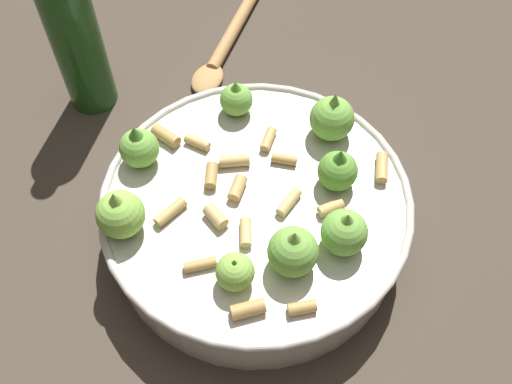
{
  "coord_description": "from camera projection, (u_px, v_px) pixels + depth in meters",
  "views": [
    {
      "loc": [
        0.02,
        -0.3,
        0.51
      ],
      "look_at": [
        0.0,
        0.0,
        0.07
      ],
      "focal_mm": 41.05,
      "sensor_mm": 36.0,
      "label": 1
    }
  ],
  "objects": [
    {
      "name": "cooking_pan",
      "position": [
        256.0,
        211.0,
        0.56
      ],
      "size": [
        0.29,
        0.29,
        0.12
      ],
      "color": "beige",
      "rests_on": "ground"
    },
    {
      "name": "ground_plane",
      "position": [
        256.0,
        231.0,
        0.59
      ],
      "size": [
        2.4,
        2.4,
        0.0
      ],
      "primitive_type": "plane",
      "color": "#42382D"
    },
    {
      "name": "wooden_spoon",
      "position": [
        233.0,
        31.0,
        0.75
      ],
      "size": [
        0.1,
        0.26,
        0.02
      ],
      "color": "#B2844C",
      "rests_on": "ground"
    },
    {
      "name": "olive_oil_bottle",
      "position": [
        75.0,
        36.0,
        0.61
      ],
      "size": [
        0.05,
        0.05,
        0.23
      ],
      "color": "#1E4C19",
      "rests_on": "ground"
    }
  ]
}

